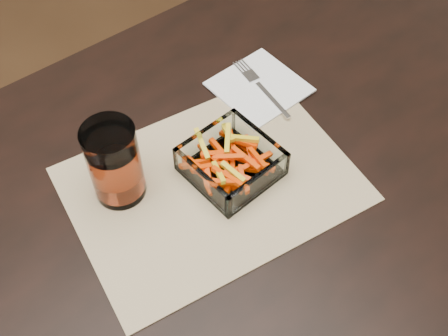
{
  "coord_description": "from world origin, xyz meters",
  "views": [
    {
      "loc": [
        -0.24,
        -0.4,
        1.5
      ],
      "look_at": [
        0.09,
        0.03,
        0.78
      ],
      "focal_mm": 45.0,
      "sensor_mm": 36.0,
      "label": 1
    }
  ],
  "objects": [
    {
      "name": "placemat",
      "position": [
        0.07,
        0.03,
        0.75
      ],
      "size": [
        0.49,
        0.39,
        0.0
      ],
      "primitive_type": "cube",
      "rotation": [
        0.0,
        0.0,
        -0.14
      ],
      "color": "tan",
      "rests_on": "dining_table"
    },
    {
      "name": "glass_bowl",
      "position": [
        0.11,
        0.03,
        0.77
      ],
      "size": [
        0.14,
        0.14,
        0.05
      ],
      "rotation": [
        0.0,
        0.0,
        0.07
      ],
      "color": "white",
      "rests_on": "placemat"
    },
    {
      "name": "tumbler",
      "position": [
        -0.05,
        0.11,
        0.82
      ],
      "size": [
        0.08,
        0.08,
        0.14
      ],
      "color": "white",
      "rests_on": "placemat"
    },
    {
      "name": "napkin",
      "position": [
        0.28,
        0.15,
        0.76
      ],
      "size": [
        0.16,
        0.16,
        0.0
      ],
      "primitive_type": "cube",
      "rotation": [
        0.0,
        0.0,
        0.04
      ],
      "color": "white",
      "rests_on": "placemat"
    },
    {
      "name": "dining_table",
      "position": [
        0.0,
        0.0,
        0.66
      ],
      "size": [
        1.6,
        0.9,
        0.75
      ],
      "color": "black",
      "rests_on": "ground"
    },
    {
      "name": "fork",
      "position": [
        0.28,
        0.15,
        0.76
      ],
      "size": [
        0.03,
        0.17,
        0.0
      ],
      "rotation": [
        0.0,
        0.0,
        -0.11
      ],
      "color": "silver",
      "rests_on": "napkin"
    }
  ]
}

